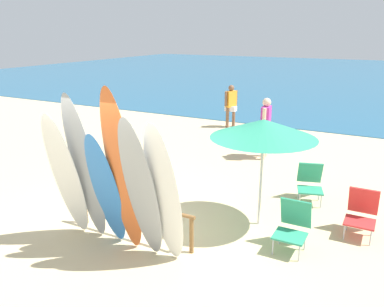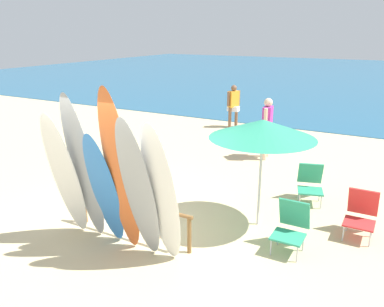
% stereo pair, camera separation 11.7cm
% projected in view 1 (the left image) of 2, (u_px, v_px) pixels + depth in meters
% --- Properties ---
extents(ground, '(60.00, 60.00, 0.00)m').
position_uv_depth(ground, '(308.00, 107.00, 18.69)').
color(ground, '#D3BC8C').
extents(ocean_water, '(60.00, 40.00, 0.02)m').
position_uv_depth(ocean_water, '(349.00, 76.00, 31.51)').
color(ocean_water, '#235B7F').
rests_on(ocean_water, ground).
extents(surfboard_rack, '(2.36, 0.07, 0.67)m').
position_uv_depth(surfboard_rack, '(134.00, 210.00, 6.73)').
color(surfboard_rack, brown).
rests_on(surfboard_rack, ground).
extents(surfboard_white_0, '(0.59, 0.69, 2.27)m').
position_uv_depth(surfboard_white_0, '(66.00, 177.00, 6.50)').
color(surfboard_white_0, white).
rests_on(surfboard_white_0, ground).
extents(surfboard_grey_1, '(0.63, 0.63, 2.59)m').
position_uv_depth(surfboard_grey_1, '(85.00, 170.00, 6.38)').
color(surfboard_grey_1, '#999EA3').
rests_on(surfboard_grey_1, ground).
extents(surfboard_blue_2, '(0.59, 0.62, 2.01)m').
position_uv_depth(surfboard_blue_2, '(106.00, 191.00, 6.27)').
color(surfboard_blue_2, '#337AD1').
rests_on(surfboard_blue_2, ground).
extents(surfboard_orange_3, '(0.52, 0.60, 2.75)m').
position_uv_depth(surfboard_orange_3, '(122.00, 174.00, 5.95)').
color(surfboard_orange_3, orange).
rests_on(surfboard_orange_3, ground).
extents(surfboard_grey_4, '(0.58, 0.72, 2.37)m').
position_uv_depth(surfboard_grey_4, '(141.00, 191.00, 5.79)').
color(surfboard_grey_4, '#999EA3').
rests_on(surfboard_grey_4, ground).
extents(surfboard_white_5, '(0.60, 0.64, 2.31)m').
position_uv_depth(surfboard_white_5, '(164.00, 196.00, 5.70)').
color(surfboard_white_5, white).
rests_on(surfboard_white_5, ground).
extents(beachgoer_photographing, '(0.41, 0.54, 1.57)m').
position_uv_depth(beachgoer_photographing, '(231.00, 103.00, 14.48)').
color(beachgoer_photographing, brown).
rests_on(beachgoer_photographing, ground).
extents(beachgoer_near_rack, '(0.44, 0.64, 1.71)m').
position_uv_depth(beachgoer_near_rack, '(266.00, 124.00, 10.87)').
color(beachgoer_near_rack, beige).
rests_on(beachgoer_near_rack, ground).
extents(beach_chair_red, '(0.50, 0.64, 0.84)m').
position_uv_depth(beach_chair_red, '(293.00, 224.00, 6.40)').
color(beach_chair_red, '#B7B7BC').
rests_on(beach_chair_red, ground).
extents(beach_chair_blue, '(0.68, 0.81, 0.81)m').
position_uv_depth(beach_chair_blue, '(310.00, 181.00, 8.25)').
color(beach_chair_blue, '#B7B7BC').
rests_on(beach_chair_blue, ground).
extents(beach_chair_striped, '(0.50, 0.65, 0.83)m').
position_uv_depth(beach_chair_striped, '(362.00, 211.00, 6.86)').
color(beach_chair_striped, '#B7B7BC').
rests_on(beach_chair_striped, ground).
extents(beach_umbrella, '(1.88, 1.88, 1.99)m').
position_uv_depth(beach_umbrella, '(264.00, 129.00, 6.80)').
color(beach_umbrella, silver).
rests_on(beach_umbrella, ground).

